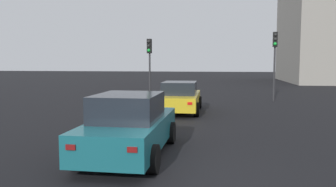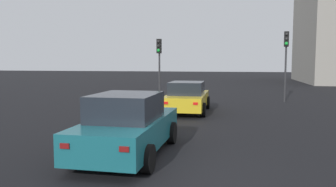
# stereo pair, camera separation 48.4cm
# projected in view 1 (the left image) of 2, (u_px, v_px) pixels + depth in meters

# --- Properties ---
(ground_plane) EXTENTS (160.00, 160.00, 0.20)m
(ground_plane) POSITION_uv_depth(u_px,v_px,m) (197.00, 179.00, 7.20)
(ground_plane) COLOR black
(car_yellow_right_lead) EXTENTS (4.46, 2.04, 1.48)m
(car_yellow_right_lead) POSITION_uv_depth(u_px,v_px,m) (180.00, 97.00, 16.22)
(car_yellow_right_lead) COLOR gold
(car_yellow_right_lead) RESTS_ON ground_plane
(car_teal_right_second) EXTENTS (4.44, 1.97, 1.61)m
(car_teal_right_second) POSITION_uv_depth(u_px,v_px,m) (130.00, 126.00, 8.63)
(car_teal_right_second) COLOR #19606B
(car_teal_right_second) RESTS_ON ground_plane
(traffic_light_near_left) EXTENTS (0.32, 0.30, 4.23)m
(traffic_light_near_left) POSITION_uv_depth(u_px,v_px,m) (275.00, 52.00, 20.34)
(traffic_light_near_left) COLOR #2D2D30
(traffic_light_near_left) RESTS_ON ground_plane
(traffic_light_near_right) EXTENTS (0.32, 0.30, 3.87)m
(traffic_light_near_right) POSITION_uv_depth(u_px,v_px,m) (149.00, 56.00, 21.10)
(traffic_light_near_right) COLOR #2D2D30
(traffic_light_near_right) RESTS_ON ground_plane
(building_facade_left) EXTENTS (15.16, 10.86, 13.29)m
(building_facade_left) POSITION_uv_depth(u_px,v_px,m) (333.00, 27.00, 40.79)
(building_facade_left) COLOR gray
(building_facade_left) RESTS_ON ground_plane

